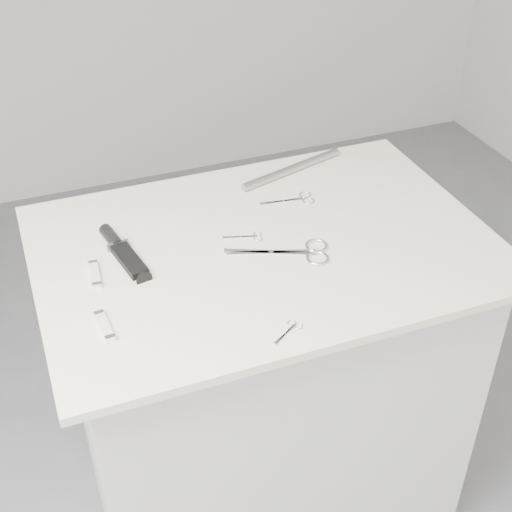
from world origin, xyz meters
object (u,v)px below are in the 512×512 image
object	(u,v)px
sheathed_knife	(121,250)
metal_rail	(292,169)
large_shears	(301,252)
embroidery_scissors_a	(297,199)
pocket_knife_a	(105,326)
plinth	(264,392)
embroidery_scissors_b	(249,237)
pocket_knife_b	(95,274)
tiny_scissors	(290,330)

from	to	relation	value
sheathed_knife	metal_rail	distance (m)	0.52
large_shears	embroidery_scissors_a	xyz separation A→B (m)	(0.08, 0.21, -0.00)
embroidery_scissors_a	pocket_knife_a	world-z (taller)	pocket_knife_a
plinth	embroidery_scissors_b	xyz separation A→B (m)	(-0.03, 0.03, 0.47)
embroidery_scissors_b	metal_rail	size ratio (longest dim) A/B	0.28
sheathed_knife	pocket_knife_a	xyz separation A→B (m)	(-0.08, -0.23, -0.00)
plinth	embroidery_scissors_b	world-z (taller)	embroidery_scissors_b
large_shears	pocket_knife_a	world-z (taller)	pocket_knife_a
pocket_knife_b	tiny_scissors	bearing A→B (deg)	-129.17
tiny_scissors	pocket_knife_a	distance (m)	0.35
tiny_scissors	pocket_knife_b	distance (m)	0.43
pocket_knife_a	sheathed_knife	bearing A→B (deg)	-23.99
sheathed_knife	tiny_scissors	bearing A→B (deg)	-156.64
large_shears	sheathed_knife	world-z (taller)	sheathed_knife
tiny_scissors	metal_rail	size ratio (longest dim) A/B	0.23
sheathed_knife	metal_rail	size ratio (longest dim) A/B	0.65
large_shears	tiny_scissors	distance (m)	0.25
embroidery_scissors_a	metal_rail	world-z (taller)	metal_rail
sheathed_knife	embroidery_scissors_b	bearing A→B (deg)	-109.26
large_shears	pocket_knife_a	distance (m)	0.45
large_shears	tiny_scissors	world-z (taller)	large_shears
tiny_scissors	metal_rail	xyz separation A→B (m)	(0.24, 0.55, 0.01)
plinth	tiny_scissors	xyz separation A→B (m)	(-0.06, -0.28, 0.47)
embroidery_scissors_b	plinth	bearing A→B (deg)	-35.76
pocket_knife_a	pocket_knife_b	size ratio (longest dim) A/B	0.98
sheathed_knife	pocket_knife_a	world-z (taller)	sheathed_knife
tiny_scissors	pocket_knife_a	size ratio (longest dim) A/B	0.82
embroidery_scissors_a	metal_rail	xyz separation A→B (m)	(0.04, 0.13, 0.01)
tiny_scissors	sheathed_knife	size ratio (longest dim) A/B	0.35
pocket_knife_b	sheathed_knife	bearing A→B (deg)	-42.16
plinth	embroidery_scissors_a	bearing A→B (deg)	45.54
plinth	sheathed_knife	bearing A→B (deg)	165.65
tiny_scissors	embroidery_scissors_b	bearing A→B (deg)	50.63
pocket_knife_a	metal_rail	xyz separation A→B (m)	(0.57, 0.42, 0.01)
embroidery_scissors_a	pocket_knife_a	bearing A→B (deg)	-143.30
metal_rail	embroidery_scissors_a	bearing A→B (deg)	-107.95
plinth	pocket_knife_a	size ratio (longest dim) A/B	10.30
sheathed_knife	embroidery_scissors_a	bearing A→B (deg)	-92.09
embroidery_scissors_a	tiny_scissors	bearing A→B (deg)	-108.02
embroidery_scissors_b	sheathed_knife	bearing A→B (deg)	-171.93
large_shears	embroidery_scissors_b	bearing A→B (deg)	152.34
embroidery_scissors_b	sheathed_knife	world-z (taller)	sheathed_knife
plinth	metal_rail	world-z (taller)	metal_rail
large_shears	sheathed_knife	xyz separation A→B (m)	(-0.36, 0.14, 0.00)
pocket_knife_a	pocket_knife_b	bearing A→B (deg)	-9.08
plinth	pocket_knife_b	xyz separation A→B (m)	(-0.37, 0.01, 0.48)
pocket_knife_a	tiny_scissors	bearing A→B (deg)	-116.55
plinth	embroidery_scissors_a	xyz separation A→B (m)	(0.14, 0.14, 0.47)
embroidery_scissors_a	sheathed_knife	bearing A→B (deg)	-164.43
embroidery_scissors_b	sheathed_knife	size ratio (longest dim) A/B	0.43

